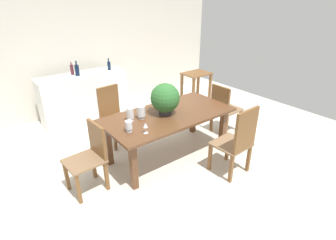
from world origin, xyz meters
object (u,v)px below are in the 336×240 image
(chair_far_left, at_px, (113,113))
(wine_bottle_tall, at_px, (72,70))
(dining_table, at_px, (169,119))
(flower_centerpiece, at_px, (165,98))
(kitchen_counter, at_px, (85,97))
(chair_near_right, at_px, (238,139))
(wine_glass, at_px, (145,126))
(crystal_vase_left, at_px, (141,111))
(chair_foot_end, at_px, (224,107))
(wine_bottle_green, at_px, (109,66))
(crystal_vase_center_near, at_px, (130,113))
(crystal_vase_right, at_px, (129,125))
(wine_bottle_dark, at_px, (77,70))
(chair_head_end, at_px, (91,154))
(side_table, at_px, (196,81))

(chair_far_left, height_order, wine_bottle_tall, wine_bottle_tall)
(dining_table, bearing_deg, chair_far_left, 115.14)
(dining_table, height_order, flower_centerpiece, flower_centerpiece)
(kitchen_counter, bearing_deg, chair_near_right, -73.32)
(wine_glass, relative_size, kitchen_counter, 0.09)
(crystal_vase_left, bearing_deg, dining_table, -15.70)
(chair_foot_end, distance_m, kitchen_counter, 2.77)
(flower_centerpiece, bearing_deg, crystal_vase_left, 166.71)
(chair_near_right, bearing_deg, wine_bottle_green, -85.25)
(flower_centerpiece, distance_m, crystal_vase_center_near, 0.57)
(crystal_vase_center_near, height_order, crystal_vase_right, crystal_vase_center_near)
(crystal_vase_right, distance_m, wine_bottle_dark, 2.24)
(chair_near_right, distance_m, chair_head_end, 1.98)
(crystal_vase_left, xyz_separation_m, wine_bottle_green, (0.50, 1.98, 0.20))
(chair_far_left, distance_m, chair_foot_end, 1.97)
(side_table, bearing_deg, chair_foot_end, -115.09)
(kitchen_counter, bearing_deg, wine_glass, -92.95)
(chair_far_left, relative_size, wine_bottle_dark, 3.47)
(chair_far_left, relative_size, flower_centerpiece, 2.07)
(side_table, bearing_deg, dining_table, -143.49)
(dining_table, bearing_deg, crystal_vase_left, 164.30)
(dining_table, xyz_separation_m, chair_far_left, (-0.46, 0.97, -0.10))
(chair_far_left, bearing_deg, crystal_vase_left, -91.99)
(crystal_vase_center_near, bearing_deg, flower_centerpiece, -11.68)
(crystal_vase_left, relative_size, wine_glass, 1.32)
(crystal_vase_left, distance_m, wine_bottle_green, 2.05)
(chair_foot_end, height_order, wine_bottle_tall, wine_bottle_tall)
(crystal_vase_center_near, relative_size, wine_glass, 1.37)
(chair_far_left, xyz_separation_m, wine_glass, (-0.16, -1.27, 0.30))
(chair_near_right, height_order, kitchen_counter, chair_near_right)
(wine_bottle_tall, bearing_deg, wine_glass, -89.63)
(flower_centerpiece, distance_m, wine_bottle_green, 2.07)
(crystal_vase_left, height_order, crystal_vase_center_near, crystal_vase_center_near)
(dining_table, bearing_deg, kitchen_counter, 102.76)
(crystal_vase_right, bearing_deg, wine_bottle_green, 69.08)
(chair_far_left, height_order, crystal_vase_left, chair_far_left)
(crystal_vase_right, relative_size, wine_bottle_tall, 0.63)
(chair_near_right, relative_size, side_table, 1.45)
(chair_far_left, bearing_deg, side_table, 5.99)
(wine_bottle_tall, bearing_deg, flower_centerpiece, -75.09)
(chair_head_end, bearing_deg, side_table, 110.14)
(chair_foot_end, distance_m, crystal_vase_left, 1.71)
(chair_far_left, distance_m, crystal_vase_right, 1.18)
(wine_bottle_green, bearing_deg, wine_bottle_dark, -179.06)
(chair_foot_end, bearing_deg, kitchen_counter, 37.75)
(flower_centerpiece, relative_size, wine_glass, 3.26)
(chair_far_left, xyz_separation_m, wine_bottle_tall, (-0.17, 1.26, 0.51))
(chair_foot_end, xyz_separation_m, crystal_vase_center_near, (-1.84, 0.14, 0.33))
(flower_centerpiece, height_order, crystal_vase_right, flower_centerpiece)
(wine_bottle_tall, xyz_separation_m, side_table, (2.56, -0.79, -0.52))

